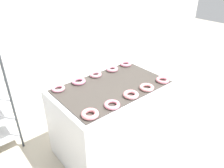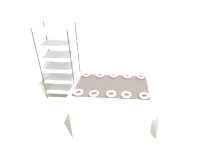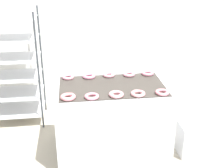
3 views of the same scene
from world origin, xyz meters
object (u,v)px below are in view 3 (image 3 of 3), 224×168
object	(u,v)px
donut_near_center	(116,94)
donut_near_right	(138,94)
donut_far_center	(109,75)
donut_far_leftmost	(68,77)
donut_far_right	(129,74)
baking_rack_cart	(15,67)
donut_far_left	(89,76)
donut_near_left	(92,96)
glaze_bin	(195,138)
fryer_machine	(112,120)
donut_near_leftmost	(68,97)
donut_near_rightmost	(162,92)
donut_far_rightmost	(148,73)

from	to	relation	value
donut_near_center	donut_near_right	distance (m)	0.22
donut_far_center	donut_far_leftmost	bearing A→B (deg)	-179.19
donut_far_right	baking_rack_cart	bearing A→B (deg)	154.40
donut_far_leftmost	donut_far_left	bearing A→B (deg)	-1.33
donut_near_left	donut_far_left	size ratio (longest dim) A/B	0.98
baking_rack_cart	donut_far_leftmost	size ratio (longest dim) A/B	11.36
donut_near_right	donut_far_right	distance (m)	0.56
baking_rack_cart	donut_near_left	size ratio (longest dim) A/B	10.63
donut_near_left	glaze_bin	bearing A→B (deg)	7.37
fryer_machine	donut_near_right	xyz separation A→B (m)	(0.23, -0.28, 0.44)
fryer_machine	glaze_bin	distance (m)	0.99
baking_rack_cart	donut_far_left	distance (m)	1.15
baking_rack_cart	donut_far_leftmost	bearing A→B (deg)	-43.82
fryer_machine	donut_far_leftmost	size ratio (longest dim) A/B	9.03
fryer_machine	baking_rack_cart	distance (m)	1.55
donut_near_center	donut_far_center	world-z (taller)	donut_near_center
donut_near_leftmost	donut_far_right	size ratio (longest dim) A/B	1.07
donut_far_right	donut_near_center	bearing A→B (deg)	-112.55
fryer_machine	donut_near_right	distance (m)	0.57
donut_near_center	donut_far_leftmost	bearing A→B (deg)	130.59
donut_near_center	donut_near_right	size ratio (longest dim) A/B	1.02
donut_near_rightmost	donut_far_rightmost	size ratio (longest dim) A/B	0.99
donut_near_right	donut_far_rightmost	size ratio (longest dim) A/B	1.03
glaze_bin	donut_near_leftmost	size ratio (longest dim) A/B	2.64
baking_rack_cart	donut_near_rightmost	xyz separation A→B (m)	(1.64, -1.23, 0.08)
donut_far_left	donut_near_center	bearing A→B (deg)	-66.56
donut_near_rightmost	donut_far_leftmost	size ratio (longest dim) A/B	1.05
donut_near_right	donut_near_left	bearing A→B (deg)	-179.24
donut_near_rightmost	donut_far_leftmost	bearing A→B (deg)	149.18
donut_far_leftmost	donut_near_leftmost	bearing A→B (deg)	-89.99
donut_near_center	donut_far_left	xyz separation A→B (m)	(-0.24, 0.55, -0.00)
donut_far_center	donut_far_rightmost	xyz separation A→B (m)	(0.46, -0.01, 0.00)
donut_near_center	donut_far_left	bearing A→B (deg)	113.44
donut_near_left	donut_far_rightmost	world-z (taller)	donut_far_rightmost
glaze_bin	donut_far_leftmost	bearing A→B (deg)	163.84
donut_near_center	donut_far_rightmost	world-z (taller)	donut_near_center
donut_near_left	donut_near_center	bearing A→B (deg)	2.51
donut_near_center	donut_far_right	size ratio (longest dim) A/B	1.07
glaze_bin	donut_near_leftmost	world-z (taller)	donut_near_leftmost
fryer_machine	donut_near_leftmost	bearing A→B (deg)	-149.94
donut_far_right	donut_far_rightmost	size ratio (longest dim) A/B	0.98
baking_rack_cart	donut_near_center	bearing A→B (deg)	-46.24
donut_near_center	donut_near_rightmost	size ratio (longest dim) A/B	1.06
baking_rack_cart	donut_near_right	bearing A→B (deg)	-41.43
donut_near_left	donut_far_left	world-z (taller)	donut_far_left
donut_near_leftmost	donut_near_left	world-z (taller)	donut_near_leftmost
glaze_bin	donut_far_left	world-z (taller)	donut_far_left
donut_near_leftmost	donut_near_left	size ratio (longest dim) A/B	1.04
donut_near_right	donut_far_right	xyz separation A→B (m)	(0.01, 0.56, 0.00)
fryer_machine	donut_near_left	bearing A→B (deg)	-130.05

